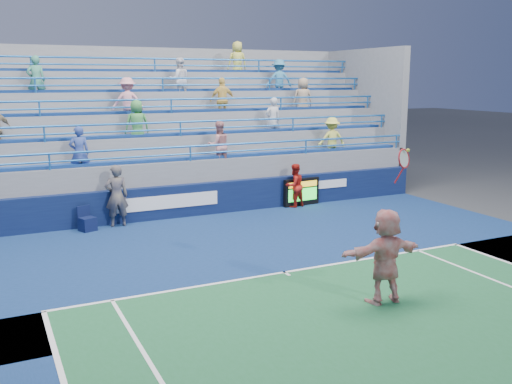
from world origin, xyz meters
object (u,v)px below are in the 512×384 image
ball_girl (294,186)px  tennis_player (386,256)px  line_judge (117,196)px  serve_speed_board (301,192)px  judge_chair (87,223)px

ball_girl → tennis_player: bearing=61.1°
line_judge → serve_speed_board: bearing=-177.2°
serve_speed_board → judge_chair: 7.70m
judge_chair → ball_girl: bearing=1.4°
tennis_player → serve_speed_board: bearing=70.6°
judge_chair → tennis_player: (4.60, -8.49, 0.76)m
judge_chair → ball_girl: 7.36m
serve_speed_board → tennis_player: bearing=-109.4°
tennis_player → line_judge: tennis_player is taller
line_judge → ball_girl: (6.39, 0.03, -0.19)m
serve_speed_board → tennis_player: tennis_player is taller
serve_speed_board → ball_girl: size_ratio=0.93×
line_judge → ball_girl: size_ratio=1.24×
serve_speed_board → tennis_player: size_ratio=0.46×
judge_chair → line_judge: (0.96, 0.15, 0.74)m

